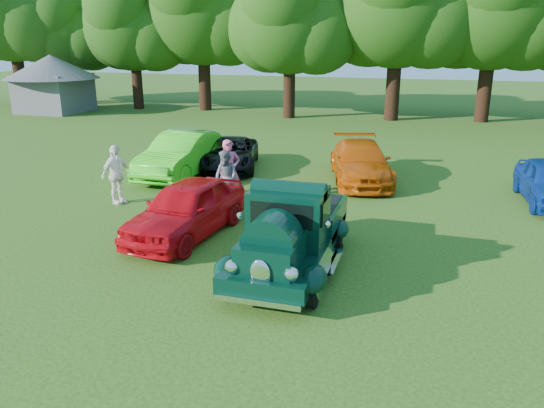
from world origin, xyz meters
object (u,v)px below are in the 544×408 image
(red_convertible, at_px, (186,209))
(gazebo, at_px, (52,77))
(hero_pickup, at_px, (291,233))
(back_car_lime, at_px, (182,154))
(spectator_white, at_px, (116,175))
(back_car_orange, at_px, (361,162))
(spectator_grey, at_px, (226,178))
(spectator_pink, at_px, (229,170))
(back_car_black, at_px, (230,154))

(red_convertible, bearing_deg, gazebo, 140.77)
(hero_pickup, relative_size, back_car_lime, 1.00)
(spectator_white, bearing_deg, back_car_orange, -39.79)
(red_convertible, distance_m, spectator_white, 3.87)
(red_convertible, bearing_deg, back_car_orange, 68.33)
(red_convertible, height_order, spectator_white, spectator_white)
(back_car_lime, bearing_deg, gazebo, 140.96)
(back_car_lime, xyz_separation_m, spectator_grey, (2.92, -2.94, 0.05))
(red_convertible, bearing_deg, hero_pickup, -15.32)
(back_car_orange, relative_size, spectator_pink, 2.49)
(spectator_pink, distance_m, spectator_grey, 0.52)
(spectator_pink, bearing_deg, spectator_grey, -118.13)
(back_car_orange, relative_size, spectator_white, 2.59)
(red_convertible, relative_size, spectator_grey, 2.54)
(hero_pickup, height_order, back_car_black, hero_pickup)
(back_car_orange, bearing_deg, spectator_pink, -150.81)
(hero_pickup, height_order, back_car_lime, hero_pickup)
(back_car_lime, bearing_deg, spectator_grey, -44.33)
(back_car_black, height_order, spectator_pink, spectator_pink)
(red_convertible, xyz_separation_m, back_car_black, (-1.56, 7.29, -0.13))
(spectator_pink, bearing_deg, back_car_lime, 103.25)
(back_car_black, bearing_deg, spectator_grey, -85.71)
(spectator_grey, bearing_deg, spectator_pink, 128.85)
(back_car_lime, bearing_deg, hero_pickup, -48.27)
(hero_pickup, relative_size, back_car_orange, 1.01)
(back_car_lime, distance_m, back_car_orange, 6.69)
(spectator_white, bearing_deg, red_convertible, -105.69)
(back_car_lime, distance_m, gazebo, 21.49)
(back_car_orange, xyz_separation_m, spectator_grey, (-3.67, -4.06, 0.15))
(spectator_pink, relative_size, gazebo, 0.30)
(back_car_lime, relative_size, gazebo, 0.77)
(red_convertible, height_order, spectator_grey, spectator_grey)
(spectator_white, bearing_deg, spectator_grey, -59.72)
(red_convertible, height_order, back_car_lime, back_car_lime)
(red_convertible, relative_size, spectator_white, 2.31)
(back_car_orange, distance_m, spectator_white, 8.58)
(back_car_black, distance_m, spectator_grey, 4.68)
(back_car_lime, height_order, gazebo, gazebo)
(spectator_white, bearing_deg, back_car_black, -3.73)
(hero_pickup, xyz_separation_m, gazebo, (-22.55, 20.81, 1.57))
(red_convertible, xyz_separation_m, spectator_white, (-3.34, 1.96, 0.20))
(back_car_black, height_order, gazebo, gazebo)
(back_car_black, xyz_separation_m, spectator_grey, (1.54, -4.41, 0.25))
(back_car_lime, bearing_deg, back_car_orange, 10.49)
(back_car_lime, xyz_separation_m, spectator_pink, (2.85, -2.44, 0.17))
(gazebo, bearing_deg, hero_pickup, -42.70)
(back_car_black, relative_size, spectator_grey, 2.56)
(red_convertible, relative_size, back_car_lime, 0.88)
(spectator_grey, bearing_deg, spectator_white, -133.60)
(hero_pickup, distance_m, spectator_white, 7.25)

